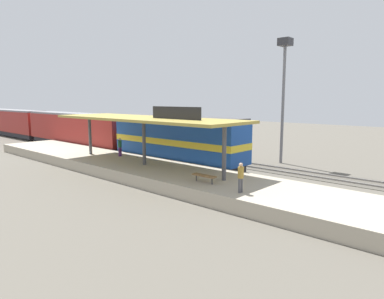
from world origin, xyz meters
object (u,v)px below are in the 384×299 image
object	(u,v)px
light_mast	(284,75)
freight_car	(178,137)
passenger_carriage_front	(76,130)
person_waiting	(241,176)
platform_bench	(204,176)
passenger_carriage_rear	(12,122)
locomotive	(176,140)
person_walking	(120,146)

from	to	relation	value
light_mast	freight_car	bearing A→B (deg)	106.43
passenger_carriage_front	person_waiting	world-z (taller)	passenger_carriage_front
platform_bench	passenger_carriage_rear	size ratio (longest dim) A/B	0.09
platform_bench	passenger_carriage_front	distance (m)	27.12
freight_car	light_mast	size ratio (longest dim) A/B	1.03
platform_bench	freight_car	bearing A→B (deg)	50.37
light_mast	person_waiting	size ratio (longest dim) A/B	6.84
locomotive	person_walking	size ratio (longest dim) A/B	8.44
passenger_carriage_rear	person_walking	bearing A→B (deg)	-95.72
person_waiting	person_walking	size ratio (longest dim) A/B	1.00
person_waiting	person_walking	world-z (taller)	same
locomotive	person_waiting	size ratio (longest dim) A/B	8.44
passenger_carriage_rear	freight_car	xyz separation A→B (m)	(4.60, -34.43, -0.34)
platform_bench	person_walking	bearing A→B (deg)	78.50
platform_bench	passenger_carriage_front	world-z (taller)	passenger_carriage_front
platform_bench	locomotive	world-z (taller)	locomotive
light_mast	passenger_carriage_rear	bearing A→B (deg)	99.77
locomotive	freight_car	xyz separation A→B (m)	(4.60, 4.37, -0.44)
person_walking	freight_car	bearing A→B (deg)	3.62
platform_bench	locomotive	bearing A→B (deg)	54.55
passenger_carriage_front	person_waiting	xyz separation A→B (m)	(-6.37, -29.44, -0.46)
freight_car	person_waiting	xyz separation A→B (m)	(-10.97, -15.81, -0.12)
locomotive	person_waiting	bearing A→B (deg)	-119.12
locomotive	passenger_carriage_front	xyz separation A→B (m)	(0.00, 18.00, -0.10)
light_mast	person_waiting	world-z (taller)	light_mast
passenger_carriage_front	passenger_carriage_rear	distance (m)	20.80
platform_bench	passenger_carriage_front	size ratio (longest dim) A/B	0.09
platform_bench	light_mast	xyz separation A→B (m)	(13.80, 1.94, 7.05)
person_walking	passenger_carriage_rear	bearing A→B (deg)	84.28
light_mast	passenger_carriage_front	bearing A→B (deg)	107.67
locomotive	light_mast	size ratio (longest dim) A/B	1.23
passenger_carriage_rear	person_walking	size ratio (longest dim) A/B	11.70
passenger_carriage_rear	person_waiting	world-z (taller)	passenger_carriage_rear
platform_bench	person_walking	world-z (taller)	person_walking
passenger_carriage_front	passenger_carriage_rear	world-z (taller)	same
locomotive	light_mast	distance (m)	11.78
person_waiting	person_walking	xyz separation A→B (m)	(2.87, 15.30, 0.00)
locomotive	passenger_carriage_rear	world-z (taller)	locomotive
person_walking	light_mast	bearing A→B (deg)	-42.46
passenger_carriage_front	passenger_carriage_rear	bearing A→B (deg)	90.00
freight_car	person_waiting	bearing A→B (deg)	-124.76
passenger_carriage_front	light_mast	size ratio (longest dim) A/B	1.71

